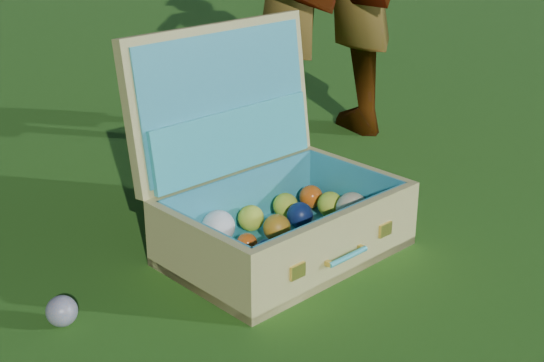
{
  "coord_description": "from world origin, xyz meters",
  "views": [
    {
      "loc": [
        -0.87,
        -1.45,
        0.86
      ],
      "look_at": [
        -0.13,
        0.1,
        0.17
      ],
      "focal_mm": 50.0,
      "sensor_mm": 36.0,
      "label": 1
    }
  ],
  "objects": [
    {
      "name": "ground",
      "position": [
        0.0,
        0.0,
        0.0
      ],
      "size": [
        60.0,
        60.0,
        0.0
      ],
      "primitive_type": "plane",
      "color": "#215114",
      "rests_on": "ground"
    },
    {
      "name": "stray_ball",
      "position": [
        -0.68,
        -0.06,
        0.03
      ],
      "size": [
        0.07,
        0.07,
        0.07
      ],
      "primitive_type": "sphere",
      "color": "#385992",
      "rests_on": "ground"
    },
    {
      "name": "suitcase",
      "position": [
        -0.15,
        0.1,
        0.15
      ],
      "size": [
        0.67,
        0.6,
        0.53
      ],
      "rotation": [
        0.0,
        0.0,
        0.31
      ],
      "color": "tan",
      "rests_on": "ground"
    }
  ]
}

